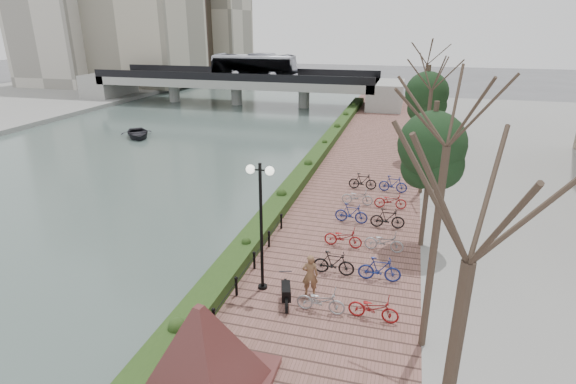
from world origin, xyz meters
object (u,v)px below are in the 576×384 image
at_px(lamppost, 261,201).
at_px(boat, 137,133).
at_px(motorcycle, 286,291).
at_px(granite_monument, 202,351).
at_px(pedestrian, 310,275).

relative_size(lamppost, boat, 1.25).
distance_m(motorcycle, boat, 30.36).
relative_size(motorcycle, boat, 0.37).
bearing_deg(boat, granite_monument, -92.91).
distance_m(granite_monument, lamppost, 5.76).
relative_size(granite_monument, motorcycle, 3.51).
height_order(pedestrian, boat, pedestrian).
bearing_deg(pedestrian, granite_monument, 60.63).
height_order(motorcycle, pedestrian, pedestrian).
relative_size(lamppost, pedestrian, 3.03).
bearing_deg(lamppost, motorcycle, -30.95).
relative_size(granite_monument, boat, 1.31).
distance_m(lamppost, pedestrian, 3.30).
xyz_separation_m(pedestrian, boat, (-21.20, 21.69, -0.89)).
distance_m(pedestrian, boat, 30.35).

